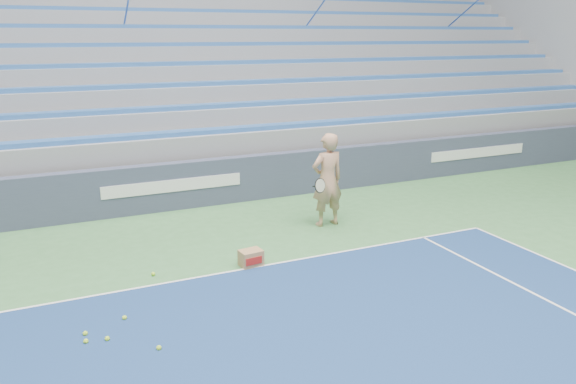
{
  "coord_description": "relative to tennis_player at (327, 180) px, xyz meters",
  "views": [
    {
      "loc": [
        -2.72,
        3.38,
        3.94
      ],
      "look_at": [
        1.36,
        12.38,
        1.15
      ],
      "focal_mm": 35.0,
      "sensor_mm": 36.0,
      "label": 1
    }
  ],
  "objects": [
    {
      "name": "sponsor_barrier",
      "position": [
        -2.72,
        2.48,
        -0.44
      ],
      "size": [
        30.0,
        0.32,
        1.1
      ],
      "color": "#394057",
      "rests_on": "ground"
    },
    {
      "name": "bleachers",
      "position": [
        -2.73,
        8.2,
        1.36
      ],
      "size": [
        31.0,
        9.15,
        7.3
      ],
      "color": "gray",
      "rests_on": "ground"
    },
    {
      "name": "tennis_player",
      "position": [
        0.0,
        0.0,
        0.0
      ],
      "size": [
        0.98,
        0.88,
        1.99
      ],
      "color": "tan",
      "rests_on": "ground"
    },
    {
      "name": "ball_box",
      "position": [
        -2.26,
        -1.4,
        -0.85
      ],
      "size": [
        0.42,
        0.34,
        0.29
      ],
      "color": "#A0794D",
      "rests_on": "ground"
    },
    {
      "name": "tennis_ball_0",
      "position": [
        -5.15,
        -2.71,
        -0.96
      ],
      "size": [
        0.07,
        0.07,
        0.07
      ],
      "primitive_type": "sphere",
      "color": "#BFF231",
      "rests_on": "ground"
    },
    {
      "name": "tennis_ball_1",
      "position": [
        -4.32,
        -3.48,
        -0.96
      ],
      "size": [
        0.07,
        0.07,
        0.07
      ],
      "primitive_type": "sphere",
      "color": "#BFF231",
      "rests_on": "ground"
    },
    {
      "name": "tennis_ball_2",
      "position": [
        -4.89,
        -2.97,
        -0.96
      ],
      "size": [
        0.07,
        0.07,
        0.07
      ],
      "primitive_type": "sphere",
      "color": "#BFF231",
      "rests_on": "ground"
    },
    {
      "name": "tennis_ball_3",
      "position": [
        -5.16,
        -2.92,
        -0.96
      ],
      "size": [
        0.07,
        0.07,
        0.07
      ],
      "primitive_type": "sphere",
      "color": "#BFF231",
      "rests_on": "ground"
    },
    {
      "name": "tennis_ball_4",
      "position": [
        -4.6,
        -2.48,
        -0.96
      ],
      "size": [
        0.07,
        0.07,
        0.07
      ],
      "primitive_type": "sphere",
      "color": "#BFF231",
      "rests_on": "ground"
    },
    {
      "name": "tennis_ball_5",
      "position": [
        -3.91,
        -1.12,
        -0.96
      ],
      "size": [
        0.07,
        0.07,
        0.07
      ],
      "primitive_type": "sphere",
      "color": "#BFF231",
      "rests_on": "ground"
    }
  ]
}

